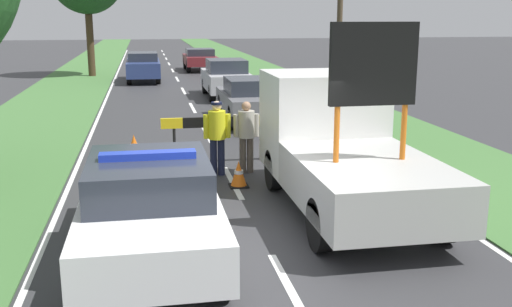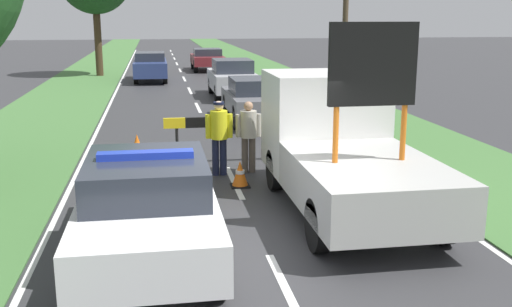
{
  "view_description": "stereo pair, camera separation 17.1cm",
  "coord_description": "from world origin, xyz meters",
  "px_view_note": "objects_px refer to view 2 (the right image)",
  "views": [
    {
      "loc": [
        -1.74,
        -8.5,
        3.49
      ],
      "look_at": [
        0.13,
        1.6,
        1.1
      ],
      "focal_mm": 42.0,
      "sensor_mm": 36.0,
      "label": 1
    },
    {
      "loc": [
        -1.58,
        -8.53,
        3.49
      ],
      "look_at": [
        0.13,
        1.6,
        1.1
      ],
      "focal_mm": 42.0,
      "sensor_mm": 36.0,
      "label": 2
    }
  ],
  "objects_px": {
    "traffic_cone_near_truck": "(167,163)",
    "queued_car_wagon_maroon": "(207,59)",
    "work_truck": "(340,145)",
    "pedestrian_civilian": "(248,131)",
    "queued_car_suv_grey": "(255,99)",
    "police_car": "(148,205)",
    "traffic_cone_near_police": "(137,147)",
    "queued_car_sedan_silver": "(232,78)",
    "police_officer": "(219,131)",
    "traffic_cone_centre_front": "(177,187)",
    "road_barrier": "(228,125)",
    "queued_car_hatch_blue": "(150,66)",
    "traffic_cone_behind_barrier": "(240,174)",
    "utility_pole": "(346,7)"
  },
  "relations": [
    {
      "from": "traffic_cone_near_police",
      "to": "traffic_cone_behind_barrier",
      "type": "xyz_separation_m",
      "value": [
        2.16,
        -2.68,
        -0.05
      ]
    },
    {
      "from": "road_barrier",
      "to": "utility_pole",
      "type": "xyz_separation_m",
      "value": [
        5.11,
        7.15,
        2.8
      ]
    },
    {
      "from": "utility_pole",
      "to": "police_officer",
      "type": "bearing_deg",
      "value": -123.53
    },
    {
      "from": "pedestrian_civilian",
      "to": "traffic_cone_behind_barrier",
      "type": "distance_m",
      "value": 1.35
    },
    {
      "from": "traffic_cone_behind_barrier",
      "to": "queued_car_suv_grey",
      "type": "height_order",
      "value": "queued_car_suv_grey"
    },
    {
      "from": "road_barrier",
      "to": "queued_car_suv_grey",
      "type": "height_order",
      "value": "queued_car_suv_grey"
    },
    {
      "from": "queued_car_sedan_silver",
      "to": "police_car",
      "type": "bearing_deg",
      "value": 78.71
    },
    {
      "from": "work_truck",
      "to": "traffic_cone_centre_front",
      "type": "relative_size",
      "value": 10.9
    },
    {
      "from": "road_barrier",
      "to": "traffic_cone_behind_barrier",
      "type": "height_order",
      "value": "road_barrier"
    },
    {
      "from": "queued_car_suv_grey",
      "to": "queued_car_sedan_silver",
      "type": "bearing_deg",
      "value": -90.42
    },
    {
      "from": "queued_car_suv_grey",
      "to": "queued_car_wagon_maroon",
      "type": "distance_m",
      "value": 18.97
    },
    {
      "from": "queued_car_wagon_maroon",
      "to": "traffic_cone_near_truck",
      "type": "bearing_deg",
      "value": 83.02
    },
    {
      "from": "police_officer",
      "to": "police_car",
      "type": "bearing_deg",
      "value": 66.67
    },
    {
      "from": "traffic_cone_near_truck",
      "to": "queued_car_sedan_silver",
      "type": "xyz_separation_m",
      "value": [
        3.08,
        12.74,
        0.51
      ]
    },
    {
      "from": "police_car",
      "to": "queued_car_sedan_silver",
      "type": "height_order",
      "value": "police_car"
    },
    {
      "from": "pedestrian_civilian",
      "to": "traffic_cone_near_police",
      "type": "height_order",
      "value": "pedestrian_civilian"
    },
    {
      "from": "pedestrian_civilian",
      "to": "queued_car_suv_grey",
      "type": "xyz_separation_m",
      "value": [
        1.21,
        6.38,
        -0.17
      ]
    },
    {
      "from": "traffic_cone_near_police",
      "to": "queued_car_sedan_silver",
      "type": "xyz_separation_m",
      "value": [
        3.77,
        11.09,
        0.51
      ]
    },
    {
      "from": "queued_car_suv_grey",
      "to": "queued_car_hatch_blue",
      "type": "relative_size",
      "value": 0.88
    },
    {
      "from": "work_truck",
      "to": "police_officer",
      "type": "relative_size",
      "value": 3.18
    },
    {
      "from": "work_truck",
      "to": "utility_pole",
      "type": "height_order",
      "value": "utility_pole"
    },
    {
      "from": "queued_car_suv_grey",
      "to": "traffic_cone_centre_front",
      "type": "bearing_deg",
      "value": 70.5
    },
    {
      "from": "work_truck",
      "to": "queued_car_hatch_blue",
      "type": "height_order",
      "value": "work_truck"
    },
    {
      "from": "road_barrier",
      "to": "traffic_cone_centre_front",
      "type": "distance_m",
      "value": 3.07
    },
    {
      "from": "road_barrier",
      "to": "queued_car_hatch_blue",
      "type": "distance_m",
      "value": 18.84
    },
    {
      "from": "traffic_cone_behind_barrier",
      "to": "queued_car_sedan_silver",
      "type": "bearing_deg",
      "value": 83.33
    },
    {
      "from": "traffic_cone_near_truck",
      "to": "queued_car_wagon_maroon",
      "type": "xyz_separation_m",
      "value": [
        3.12,
        25.44,
        0.44
      ]
    },
    {
      "from": "police_car",
      "to": "traffic_cone_near_truck",
      "type": "bearing_deg",
      "value": 81.4
    },
    {
      "from": "pedestrian_civilian",
      "to": "traffic_cone_behind_barrier",
      "type": "bearing_deg",
      "value": -113.53
    },
    {
      "from": "queued_car_hatch_blue",
      "to": "queued_car_suv_grey",
      "type": "bearing_deg",
      "value": 104.59
    },
    {
      "from": "road_barrier",
      "to": "utility_pole",
      "type": "bearing_deg",
      "value": 59.74
    },
    {
      "from": "queued_car_sedan_silver",
      "to": "queued_car_wagon_maroon",
      "type": "distance_m",
      "value": 12.69
    },
    {
      "from": "pedestrian_civilian",
      "to": "police_officer",
      "type": "bearing_deg",
      "value": -175.34
    },
    {
      "from": "work_truck",
      "to": "pedestrian_civilian",
      "type": "xyz_separation_m",
      "value": [
        -1.32,
        2.58,
        -0.19
      ]
    },
    {
      "from": "queued_car_suv_grey",
      "to": "queued_car_sedan_silver",
      "type": "xyz_separation_m",
      "value": [
        0.05,
        6.28,
        0.05
      ]
    },
    {
      "from": "police_car",
      "to": "traffic_cone_centre_front",
      "type": "xyz_separation_m",
      "value": [
        0.52,
        2.84,
        -0.57
      ]
    },
    {
      "from": "traffic_cone_near_police",
      "to": "traffic_cone_near_truck",
      "type": "relative_size",
      "value": 1.01
    },
    {
      "from": "work_truck",
      "to": "queued_car_suv_grey",
      "type": "distance_m",
      "value": 8.97
    },
    {
      "from": "police_car",
      "to": "traffic_cone_centre_front",
      "type": "distance_m",
      "value": 2.94
    },
    {
      "from": "traffic_cone_behind_barrier",
      "to": "queued_car_suv_grey",
      "type": "bearing_deg",
      "value": 78.22
    },
    {
      "from": "traffic_cone_centre_front",
      "to": "traffic_cone_near_truck",
      "type": "bearing_deg",
      "value": 95.49
    },
    {
      "from": "queued_car_hatch_blue",
      "to": "traffic_cone_near_truck",
      "type": "bearing_deg",
      "value": 91.23
    },
    {
      "from": "pedestrian_civilian",
      "to": "queued_car_sedan_silver",
      "type": "distance_m",
      "value": 12.72
    },
    {
      "from": "traffic_cone_near_truck",
      "to": "queued_car_suv_grey",
      "type": "bearing_deg",
      "value": 64.84
    },
    {
      "from": "traffic_cone_centre_front",
      "to": "queued_car_hatch_blue",
      "type": "height_order",
      "value": "queued_car_hatch_blue"
    },
    {
      "from": "police_officer",
      "to": "traffic_cone_near_truck",
      "type": "bearing_deg",
      "value": -6.75
    },
    {
      "from": "police_officer",
      "to": "traffic_cone_near_truck",
      "type": "relative_size",
      "value": 2.57
    },
    {
      "from": "work_truck",
      "to": "traffic_cone_near_truck",
      "type": "xyz_separation_m",
      "value": [
        -3.14,
        2.49,
        -0.82
      ]
    },
    {
      "from": "police_car",
      "to": "traffic_cone_near_police",
      "type": "bearing_deg",
      "value": 88.99
    },
    {
      "from": "traffic_cone_near_truck",
      "to": "queued_car_hatch_blue",
      "type": "xyz_separation_m",
      "value": [
        -0.42,
        19.77,
        0.49
      ]
    }
  ]
}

